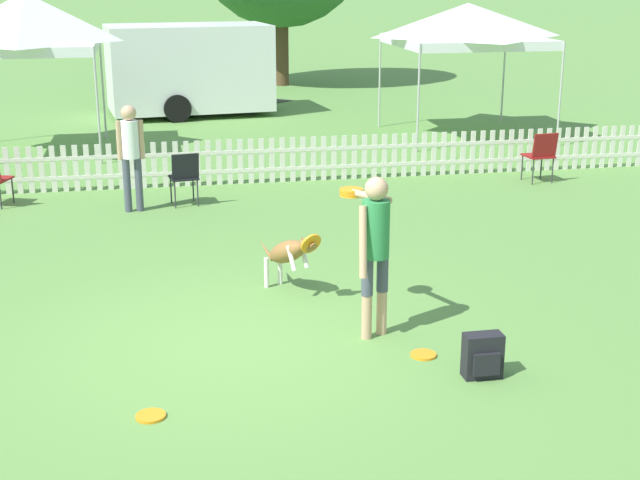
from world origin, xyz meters
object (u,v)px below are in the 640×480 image
object	(u,v)px
frisbee_near_dog	(423,355)
backpack_on_grass	(483,356)
folding_chair_center	(541,152)
folding_chair_blue_left	(184,174)
canopy_tent_secondary	(468,25)
spectator_standing	(131,148)
frisbee_near_handler	(151,416)
leaping_dog	(289,252)
canopy_tent_main	(26,23)
equipment_trailer	(189,68)
handler_person	(374,236)

from	to	relation	value
frisbee_near_dog	backpack_on_grass	size ratio (longest dim) A/B	0.60
folding_chair_center	folding_chair_blue_left	bearing A→B (deg)	-1.61
canopy_tent_secondary	spectator_standing	world-z (taller)	canopy_tent_secondary
folding_chair_center	spectator_standing	distance (m)	7.10
folding_chair_center	spectator_standing	world-z (taller)	spectator_standing
frisbee_near_handler	frisbee_near_dog	world-z (taller)	same
frisbee_near_handler	frisbee_near_dog	xyz separation A→B (m)	(2.65, 0.76, 0.00)
frisbee_near_handler	folding_chair_blue_left	bearing A→B (deg)	84.79
spectator_standing	folding_chair_blue_left	bearing A→B (deg)	-172.33
leaping_dog	frisbee_near_handler	distance (m)	3.23
frisbee_near_handler	spectator_standing	distance (m)	6.94
canopy_tent_secondary	canopy_tent_main	bearing A→B (deg)	-178.78
folding_chair_center	canopy_tent_secondary	xyz separation A→B (m)	(0.24, 4.65, 1.92)
folding_chair_center	canopy_tent_main	bearing A→B (deg)	-31.94
frisbee_near_dog	folding_chair_center	xyz separation A→B (m)	(4.25, 6.72, 0.53)
leaping_dog	backpack_on_grass	world-z (taller)	leaping_dog
spectator_standing	equipment_trailer	size ratio (longest dim) A/B	0.34
canopy_tent_main	handler_person	bearing A→B (deg)	-67.26
leaping_dog	canopy_tent_main	bearing A→B (deg)	-92.87
leaping_dog	canopy_tent_secondary	distance (m)	11.05
backpack_on_grass	handler_person	bearing A→B (deg)	122.66
backpack_on_grass	equipment_trailer	xyz separation A→B (m)	(-1.81, 16.19, 1.00)
frisbee_near_handler	equipment_trailer	xyz separation A→B (m)	(1.23, 16.40, 1.20)
canopy_tent_secondary	equipment_trailer	xyz separation A→B (m)	(-5.90, 4.26, -1.26)
folding_chair_center	canopy_tent_secondary	bearing A→B (deg)	-98.59
canopy_tent_secondary	folding_chair_center	bearing A→B (deg)	-92.90
frisbee_near_handler	backpack_on_grass	bearing A→B (deg)	3.86
frisbee_near_dog	spectator_standing	xyz separation A→B (m)	(-2.82, 6.11, 1.00)
leaping_dog	canopy_tent_main	world-z (taller)	canopy_tent_main
canopy_tent_main	equipment_trailer	distance (m)	5.76
backpack_on_grass	folding_chair_blue_left	distance (m)	7.25
canopy_tent_secondary	equipment_trailer	size ratio (longest dim) A/B	0.64
folding_chair_center	canopy_tent_secondary	distance (m)	5.04
leaping_dog	equipment_trailer	xyz separation A→B (m)	(-0.40, 13.65, 0.70)
backpack_on_grass	folding_chair_blue_left	bearing A→B (deg)	109.39
folding_chair_blue_left	frisbee_near_dog	bearing A→B (deg)	99.51
folding_chair_blue_left	spectator_standing	size ratio (longest dim) A/B	0.52
handler_person	equipment_trailer	size ratio (longest dim) A/B	0.34
frisbee_near_handler	folding_chair_center	size ratio (longest dim) A/B	0.28
frisbee_near_dog	equipment_trailer	bearing A→B (deg)	95.19
leaping_dog	frisbee_near_dog	size ratio (longest dim) A/B	4.33
frisbee_near_handler	equipment_trailer	size ratio (longest dim) A/B	0.05
leaping_dog	backpack_on_grass	bearing A→B (deg)	93.86
spectator_standing	folding_chair_center	bearing A→B (deg)	-179.22
folding_chair_blue_left	spectator_standing	world-z (taller)	spectator_standing
frisbee_near_handler	spectator_standing	xyz separation A→B (m)	(-0.16, 6.87, 1.00)
spectator_standing	equipment_trailer	distance (m)	9.63
canopy_tent_secondary	equipment_trailer	distance (m)	7.39
frisbee_near_dog	folding_chair_center	world-z (taller)	folding_chair_center
frisbee_near_handler	leaping_dog	bearing A→B (deg)	59.21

